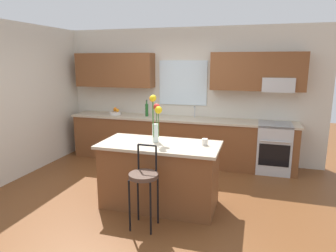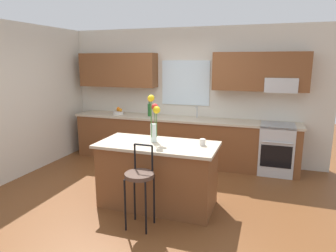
{
  "view_description": "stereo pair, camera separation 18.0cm",
  "coord_description": "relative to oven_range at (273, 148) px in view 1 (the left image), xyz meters",
  "views": [
    {
      "loc": [
        1.48,
        -4.06,
        2.04
      ],
      "look_at": [
        0.11,
        0.55,
        1.0
      ],
      "focal_mm": 32.22,
      "sensor_mm": 36.0,
      "label": 1
    },
    {
      "loc": [
        1.65,
        -4.01,
        2.04
      ],
      "look_at": [
        0.11,
        0.55,
        1.0
      ],
      "focal_mm": 32.22,
      "sensor_mm": 36.0,
      "label": 2
    }
  ],
  "objects": [
    {
      "name": "sink_faucet",
      "position": [
        -1.54,
        0.17,
        0.6
      ],
      "size": [
        0.02,
        0.13,
        0.23
      ],
      "color": "#B7BABC",
      "rests_on": "counter_run"
    },
    {
      "name": "back_wall_assembly",
      "position": [
        -1.79,
        0.31,
        1.05
      ],
      "size": [
        5.6,
        0.5,
        2.7
      ],
      "color": "beige",
      "rests_on": "ground"
    },
    {
      "name": "bottle_olive_oil",
      "position": [
        -2.52,
        0.02,
        0.6
      ],
      "size": [
        0.06,
        0.06,
        0.34
      ],
      "color": "#1E5923",
      "rests_on": "counter_run"
    },
    {
      "name": "mug_ceramic",
      "position": [
        -0.99,
        -1.81,
        0.51
      ],
      "size": [
        0.08,
        0.08,
        0.09
      ],
      "primitive_type": "cylinder",
      "color": "silver",
      "rests_on": "kitchen_island"
    },
    {
      "name": "wall_left",
      "position": [
        -4.39,
        -1.38,
        0.89
      ],
      "size": [
        0.12,
        4.6,
        2.7
      ],
      "primitive_type": "cube",
      "color": "beige",
      "rests_on": "ground"
    },
    {
      "name": "fruit_bowl_oranges",
      "position": [
        -3.23,
        0.03,
        0.51
      ],
      "size": [
        0.24,
        0.24,
        0.16
      ],
      "color": "silver",
      "rests_on": "counter_run"
    },
    {
      "name": "oven_range",
      "position": [
        0.0,
        0.0,
        0.0
      ],
      "size": [
        0.6,
        0.64,
        0.92
      ],
      "color": "#B7BABC",
      "rests_on": "ground"
    },
    {
      "name": "flower_vase",
      "position": [
        -1.69,
        -1.84,
        0.84
      ],
      "size": [
        0.18,
        0.17,
        0.67
      ],
      "color": "silver",
      "rests_on": "kitchen_island"
    },
    {
      "name": "kitchen_island",
      "position": [
        -1.61,
        -1.91,
        0.0
      ],
      "size": [
        1.67,
        0.81,
        0.92
      ],
      "color": "brown",
      "rests_on": "ground"
    },
    {
      "name": "ground_plane",
      "position": [
        -1.83,
        -1.68,
        -0.46
      ],
      "size": [
        14.0,
        14.0,
        0.0
      ],
      "primitive_type": "plane",
      "color": "brown"
    },
    {
      "name": "counter_run",
      "position": [
        -1.83,
        0.02,
        0.01
      ],
      "size": [
        4.56,
        0.64,
        0.92
      ],
      "color": "brown",
      "rests_on": "ground"
    },
    {
      "name": "bar_stool_near",
      "position": [
        -1.61,
        -2.52,
        0.18
      ],
      "size": [
        0.36,
        0.36,
        1.04
      ],
      "color": "black",
      "rests_on": "ground"
    }
  ]
}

